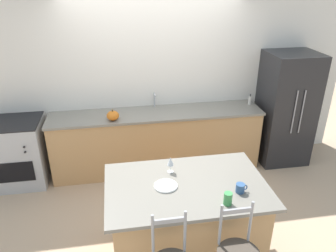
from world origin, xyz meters
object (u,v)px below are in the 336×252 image
Objects in this scene: oven_range at (17,152)px; soap_bottle at (250,100)px; refrigerator at (285,109)px; tumbler_cup at (228,199)px; dinner_plate at (166,186)px; wine_glass at (170,162)px; coffee_mug at (240,188)px; pumpkin_decoration at (113,116)px.

soap_bottle is (3.44, 0.11, 0.52)m from oven_range.
refrigerator reaches higher than oven_range.
soap_bottle is at bearing 63.42° from tumbler_cup.
soap_bottle is (1.60, 1.87, 0.06)m from dinner_plate.
wine_glass is 1.04× the size of soap_bottle.
refrigerator reaches higher than tumbler_cup.
dinner_plate is (-2.15, -1.76, 0.07)m from refrigerator.
coffee_mug is (-1.48, -1.96, 0.10)m from refrigerator.
soap_bottle reaches higher than dinner_plate.
dinner_plate is 1.31× the size of wine_glass.
refrigerator is 2.78m from dinner_plate.
coffee_mug is 0.67× the size of pumpkin_decoration.
refrigerator is 4.01m from oven_range.
pumpkin_decoration is (-0.47, 1.63, 0.06)m from dinner_plate.
tumbler_cup is (2.33, -2.11, 0.51)m from oven_range.
wine_glass reaches higher than oven_range.
refrigerator is 14.77× the size of tumbler_cup.
dinner_plate is 2.46m from soap_bottle.
coffee_mug is at bearing -37.09° from wine_glass.
soap_bottle is at bearing 1.77° from oven_range.
tumbler_cup is at bearing -116.58° from soap_bottle.
oven_range is 3.48m from soap_bottle.
refrigerator is 2.63m from pumpkin_decoration.
refrigerator reaches higher than wine_glass.
soap_bottle is (-0.55, 0.11, 0.13)m from refrigerator.
wine_glass is at bearing -68.16° from pumpkin_decoration.
dinner_plate is at bearing -140.71° from refrigerator.
dinner_plate is at bearing -43.72° from oven_range.
oven_range is at bearing 141.73° from wine_glass.
pumpkin_decoration is (-2.62, -0.13, 0.13)m from refrigerator.
oven_range is 5.46× the size of wine_glass.
pumpkin_decoration is at bearing -5.56° from oven_range.
refrigerator is 7.62× the size of dinner_plate.
tumbler_cup is 2.47m from soap_bottle.
wine_glass is at bearing 70.45° from dinner_plate.
dinner_plate is at bearing 144.96° from tumbler_cup.
wine_glass is (-2.06, -1.52, 0.18)m from refrigerator.
dinner_plate is 0.70m from coffee_mug.
wine_glass is at bearing -143.67° from refrigerator.
refrigerator is 9.99× the size of wine_glass.
coffee_mug is (0.58, -0.44, -0.08)m from wine_glass.
tumbler_cup is at bearing -35.04° from dinner_plate.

